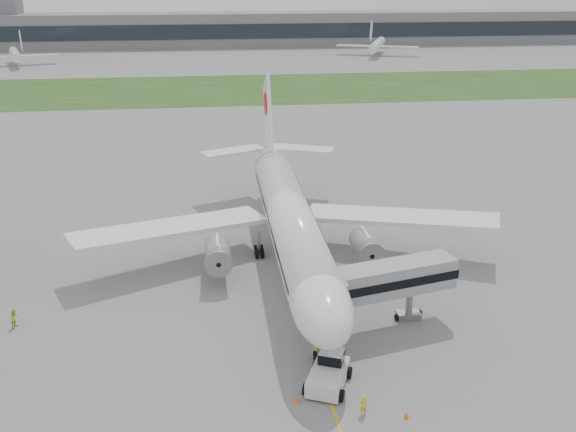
{
  "coord_description": "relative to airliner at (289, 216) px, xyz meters",
  "views": [
    {
      "loc": [
        -8.47,
        -60.69,
        30.96
      ],
      "look_at": [
        -0.47,
        2.0,
        6.72
      ],
      "focal_mm": 40.0,
      "sensor_mm": 36.0,
      "label": 1
    }
  ],
  "objects": [
    {
      "name": "ground",
      "position": [
        0.0,
        -4.87,
        -5.66
      ],
      "size": [
        600.0,
        600.0,
        0.0
      ],
      "primitive_type": "plane",
      "color": "gray",
      "rests_on": "ground"
    },
    {
      "name": "apron_markings",
      "position": [
        0.0,
        -9.87,
        -5.66
      ],
      "size": [
        70.0,
        70.0,
        0.04
      ],
      "primitive_type": null,
      "color": "orange",
      "rests_on": "ground"
    },
    {
      "name": "grass_strip",
      "position": [
        0.0,
        115.13,
        -5.65
      ],
      "size": [
        600.0,
        50.0,
        0.02
      ],
      "primitive_type": "cube",
      "color": "#23471A",
      "rests_on": "ground"
    },
    {
      "name": "terminal_building",
      "position": [
        0.0,
        225.0,
        1.34
      ],
      "size": [
        320.0,
        22.3,
        14.0
      ],
      "color": "gray",
      "rests_on": "ground"
    },
    {
      "name": "control_tower",
      "position": [
        -90.0,
        227.13,
        -5.66
      ],
      "size": [
        12.0,
        12.0,
        56.0
      ],
      "primitive_type": null,
      "color": "gray",
      "rests_on": "ground"
    },
    {
      "name": "airliner",
      "position": [
        0.0,
        0.0,
        0.0
      ],
      "size": [
        48.13,
        53.95,
        17.88
      ],
      "color": "white",
      "rests_on": "ground"
    },
    {
      "name": "pushback_tug",
      "position": [
        0.24,
        -23.11,
        -4.55
      ],
      "size": [
        4.57,
        5.38,
        2.42
      ],
      "rotation": [
        0.0,
        0.0,
        -0.41
      ],
      "color": "silver",
      "rests_on": "ground"
    },
    {
      "name": "jet_bridge",
      "position": [
        6.26,
        -15.37,
        -0.89
      ],
      "size": [
        13.7,
        6.9,
        6.45
      ],
      "rotation": [
        0.0,
        0.0,
        0.24
      ],
      "color": "#959598",
      "rests_on": "ground"
    },
    {
      "name": "safety_cone_left",
      "position": [
        -2.58,
        -25.23,
        -5.36
      ],
      "size": [
        0.43,
        0.43,
        0.6
      ],
      "primitive_type": "cone",
      "color": "#FF640D",
      "rests_on": "ground"
    },
    {
      "name": "safety_cone_right",
      "position": [
        5.14,
        -28.1,
        -5.38
      ],
      "size": [
        0.41,
        0.41,
        0.57
      ],
      "primitive_type": "cone",
      "color": "#FF640D",
      "rests_on": "ground"
    },
    {
      "name": "ground_crew_near",
      "position": [
        2.06,
        -27.22,
        -4.82
      ],
      "size": [
        0.7,
        0.55,
        1.69
      ],
      "primitive_type": "imported",
      "rotation": [
        0.0,
        0.0,
        3.4
      ],
      "color": "yellow",
      "rests_on": "ground"
    },
    {
      "name": "ground_crew_far",
      "position": [
        -26.98,
        -10.84,
        -4.75
      ],
      "size": [
        0.89,
        1.03,
        1.82
      ],
      "primitive_type": "imported",
      "rotation": [
        0.0,
        0.0,
        1.31
      ],
      "color": "#BCDD24",
      "rests_on": "ground"
    },
    {
      "name": "distant_aircraft_left",
      "position": [
        -73.56,
        171.88,
        -5.66
      ],
      "size": [
        34.37,
        32.19,
        10.79
      ],
      "primitive_type": null,
      "rotation": [
        0.0,
        0.0,
        0.3
      ],
      "color": "white",
      "rests_on": "ground"
    },
    {
      "name": "distant_aircraft_right",
      "position": [
        58.34,
        183.77,
        -5.66
      ],
      "size": [
        39.48,
        37.33,
        12.09
      ],
      "primitive_type": null,
      "rotation": [
        0.0,
        0.0,
        -0.36
      ],
      "color": "white",
      "rests_on": "ground"
    }
  ]
}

